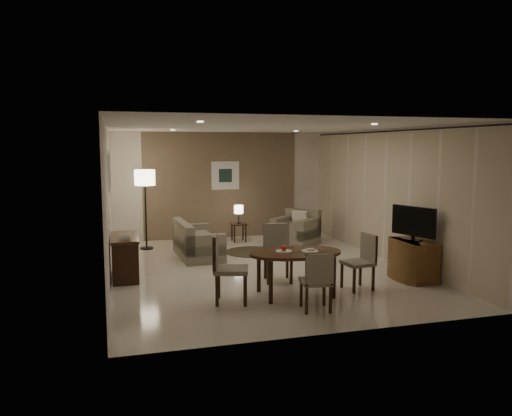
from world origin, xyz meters
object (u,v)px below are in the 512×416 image
object	(u,v)px
chair_right	(358,262)
side_table	(239,232)
sofa	(198,239)
armchair	(296,228)
chair_far	(278,253)
chair_near	(316,281)
console_desk	(125,257)
chair_left	(231,269)
floor_lamp	(146,210)
tv_cabinet	(413,260)
dining_table	(296,273)

from	to	relation	value
chair_right	side_table	world-z (taller)	chair_right
sofa	armchair	xyz separation A→B (m)	(2.47, 0.71, 0.03)
chair_far	sofa	distance (m)	2.54
chair_near	console_desk	bearing A→B (deg)	-36.81
console_desk	chair_right	distance (m)	4.08
chair_right	side_table	bearing A→B (deg)	-176.04
chair_left	sofa	world-z (taller)	chair_left
chair_right	floor_lamp	distance (m)	5.33
console_desk	tv_cabinet	xyz separation A→B (m)	(4.89, -1.50, -0.03)
chair_near	side_table	xyz separation A→B (m)	(0.18, 5.38, -0.20)
sofa	armchair	distance (m)	2.57
chair_near	chair_left	bearing A→B (deg)	-23.91
sofa	side_table	world-z (taller)	sofa
chair_far	armchair	bearing A→B (deg)	73.82
chair_far	side_table	world-z (taller)	chair_far
sofa	dining_table	bearing A→B (deg)	-165.11
console_desk	sofa	bearing A→B (deg)	41.20
console_desk	floor_lamp	xyz separation A→B (m)	(0.52, 2.48, 0.53)
chair_near	side_table	distance (m)	5.38
chair_right	floor_lamp	size ratio (longest dim) A/B	0.50
chair_far	chair_near	bearing A→B (deg)	-79.42
dining_table	chair_left	xyz separation A→B (m)	(-1.06, -0.09, 0.17)
chair_near	armchair	distance (m)	4.85
dining_table	chair_left	size ratio (longest dim) A/B	1.44
console_desk	sofa	xyz separation A→B (m)	(1.53, 1.34, 0.01)
chair_left	console_desk	bearing A→B (deg)	53.23
floor_lamp	chair_right	bearing A→B (deg)	-53.80
side_table	console_desk	bearing A→B (deg)	-134.88
armchair	floor_lamp	bearing A→B (deg)	-136.18
console_desk	floor_lamp	world-z (taller)	floor_lamp
chair_far	armchair	size ratio (longest dim) A/B	1.07
side_table	armchair	bearing A→B (deg)	-30.84
tv_cabinet	dining_table	xyz separation A→B (m)	(-2.32, -0.32, -0.00)
console_desk	side_table	xyz separation A→B (m)	(2.77, 2.78, -0.15)
armchair	side_table	bearing A→B (deg)	-160.03
console_desk	floor_lamp	bearing A→B (deg)	78.18
chair_left	floor_lamp	world-z (taller)	floor_lamp
tv_cabinet	side_table	size ratio (longest dim) A/B	2.00
tv_cabinet	chair_far	distance (m)	2.40
console_desk	chair_left	xyz separation A→B (m)	(1.51, -1.91, 0.14)
tv_cabinet	chair_near	bearing A→B (deg)	-154.60
chair_left	armchair	world-z (taller)	chair_left
sofa	floor_lamp	bearing A→B (deg)	38.27
dining_table	chair_right	bearing A→B (deg)	0.90
console_desk	sofa	size ratio (longest dim) A/B	0.74
armchair	chair_far	bearing A→B (deg)	-64.67
console_desk	armchair	world-z (taller)	armchair
chair_far	armchair	distance (m)	3.36
dining_table	sofa	size ratio (longest dim) A/B	0.91
chair_right	tv_cabinet	bearing A→B (deg)	96.93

